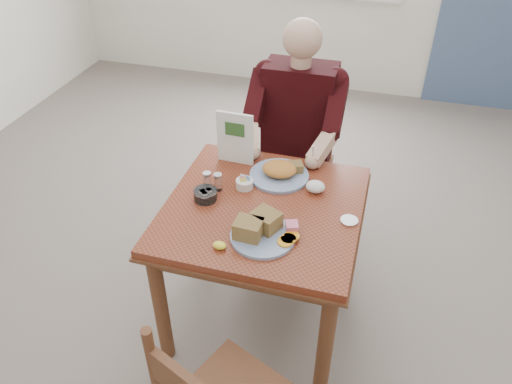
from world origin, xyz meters
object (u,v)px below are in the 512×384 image
(chair_far, at_px, (296,164))
(far_plate, at_px, (280,172))
(table, at_px, (263,224))
(near_plate, at_px, (261,230))
(diner, at_px, (296,123))

(chair_far, distance_m, far_plate, 0.62)
(table, bearing_deg, near_plate, -76.92)
(far_plate, bearing_deg, near_plate, -86.60)
(chair_far, xyz_separation_m, diner, (0.00, -0.09, 0.33))
(chair_far, relative_size, near_plate, 2.87)
(chair_far, distance_m, diner, 0.34)
(chair_far, xyz_separation_m, far_plate, (0.02, -0.55, 0.30))
(table, xyz_separation_m, diner, (0.00, 0.71, 0.17))
(near_plate, bearing_deg, table, 103.08)
(diner, height_order, far_plate, diner)
(chair_far, bearing_deg, near_plate, -87.28)
(near_plate, bearing_deg, far_plate, 93.40)
(table, xyz_separation_m, near_plate, (0.05, -0.21, 0.15))
(diner, relative_size, far_plate, 3.54)
(table, distance_m, chair_far, 0.81)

